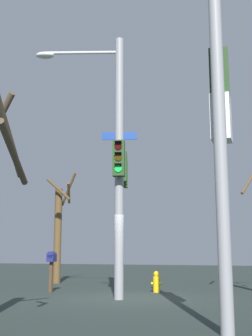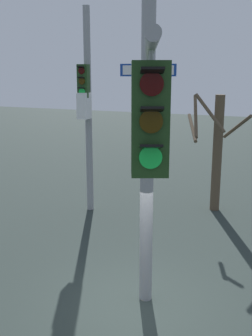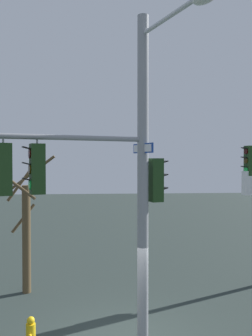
% 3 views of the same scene
% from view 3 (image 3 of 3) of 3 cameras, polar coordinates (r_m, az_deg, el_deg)
% --- Properties ---
extents(main_signal_pole_assembly, '(3.15, 6.08, 8.25)m').
position_cam_3_polar(main_signal_pole_assembly, '(8.51, -3.56, -0.02)').
color(main_signal_pole_assembly, gray).
rests_on(main_signal_pole_assembly, ground).
extents(fire_hydrant, '(0.38, 0.24, 0.73)m').
position_cam_3_polar(fire_hydrant, '(10.35, -14.69, -23.56)').
color(fire_hydrant, yellow).
rests_on(fire_hydrant, ground).
extents(bare_tree_behind_pole, '(1.69, 1.71, 4.85)m').
position_cam_3_polar(bare_tree_behind_pole, '(13.48, -15.36, -9.28)').
color(bare_tree_behind_pole, brown).
rests_on(bare_tree_behind_pole, ground).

